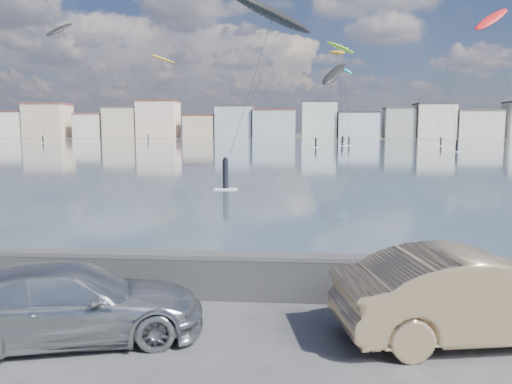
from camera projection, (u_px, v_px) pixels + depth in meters
ground at (177, 353)px, 8.26m from camera, size 700.00×700.00×0.00m
bay_water at (285, 147)px, 98.75m from camera, size 500.00×177.00×0.00m
far_shore_strip at (290, 137)px, 206.05m from camera, size 500.00×60.00×0.00m
seawall at (206, 273)px, 10.86m from camera, size 400.00×0.36×1.08m
far_buildings at (294, 122)px, 191.34m from camera, size 240.79×13.26×14.60m
car_silver at (72, 303)px, 8.74m from camera, size 4.91×3.01×1.33m
car_champagne at (476, 295)px, 8.72m from camera, size 5.10×2.58×1.60m
kitesurfer_0 at (492, 21)px, 102.90m from camera, size 9.04×12.75×29.41m
kitesurfer_8 at (273, 16)px, 41.06m from camera, size 8.26×17.57×14.76m
kitesurfer_9 at (162, 60)px, 160.07m from camera, size 8.58×15.58×27.65m
kitesurfer_11 at (59, 32)px, 131.35m from camera, size 6.64×10.70×32.35m
kitesurfer_12 at (340, 48)px, 132.20m from camera, size 8.67×15.33×27.87m
kitesurfer_13 at (337, 54)px, 114.78m from camera, size 4.58×16.61×22.49m
kitesurfer_14 at (334, 75)px, 101.70m from camera, size 7.96×10.96×17.91m
kitesurfer_15 at (346, 72)px, 114.79m from camera, size 3.15×13.21×18.46m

